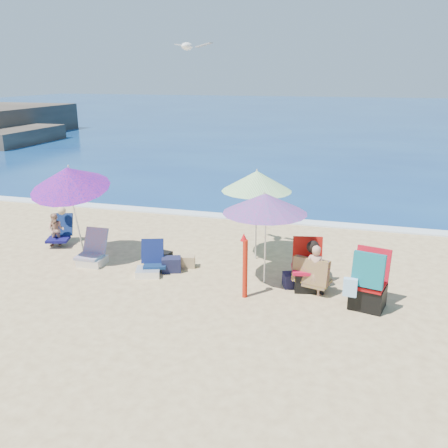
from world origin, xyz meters
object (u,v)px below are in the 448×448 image
(umbrella_striped, at_px, (257,181))
(chair_rainbow, at_px, (93,255))
(camp_chair_right, at_px, (368,287))
(seagull, at_px, (188,46))
(camp_chair_left, at_px, (308,274))
(umbrella_turquoise, at_px, (265,203))
(chair_navy, at_px, (151,265))
(furled_umbrella, at_px, (245,263))
(person_center, at_px, (313,270))
(umbrella_blue, at_px, (69,178))
(person_left, at_px, (57,229))

(umbrella_striped, height_order, chair_rainbow, umbrella_striped)
(camp_chair_right, xyz_separation_m, seagull, (-3.89, 1.52, 4.22))
(camp_chair_right, bearing_deg, camp_chair_left, 154.05)
(umbrella_turquoise, xyz_separation_m, chair_navy, (-2.41, -0.17, -1.50))
(camp_chair_right, relative_size, seagull, 1.25)
(furled_umbrella, relative_size, camp_chair_right, 1.13)
(person_center, bearing_deg, seagull, 157.82)
(chair_navy, relative_size, camp_chair_right, 0.73)
(furled_umbrella, height_order, seagull, seagull)
(umbrella_blue, bearing_deg, person_left, 141.32)
(chair_rainbow, bearing_deg, umbrella_blue, 176.30)
(furled_umbrella, relative_size, person_center, 1.25)
(furled_umbrella, height_order, chair_rainbow, furled_umbrella)
(person_left, distance_m, seagull, 5.45)
(furled_umbrella, distance_m, chair_rainbow, 3.79)
(furled_umbrella, relative_size, chair_rainbow, 1.67)
(camp_chair_right, height_order, seagull, seagull)
(camp_chair_right, distance_m, person_center, 1.07)
(umbrella_turquoise, distance_m, person_left, 5.54)
(chair_navy, xyz_separation_m, person_left, (-2.92, 1.00, 0.25))
(chair_rainbow, bearing_deg, umbrella_turquoise, 0.02)
(umbrella_turquoise, relative_size, person_center, 1.87)
(umbrella_blue, bearing_deg, umbrella_turquoise, -0.36)
(umbrella_turquoise, xyz_separation_m, camp_chair_left, (0.91, -0.03, -1.38))
(chair_rainbow, height_order, camp_chair_left, camp_chair_left)
(chair_navy, xyz_separation_m, chair_rainbow, (-1.49, 0.17, 0.02))
(umbrella_turquoise, relative_size, furled_umbrella, 1.50)
(umbrella_turquoise, height_order, umbrella_striped, umbrella_striped)
(person_center, distance_m, person_left, 6.45)
(umbrella_blue, bearing_deg, umbrella_striped, 18.04)
(chair_navy, bearing_deg, umbrella_blue, 174.13)
(chair_navy, bearing_deg, chair_rainbow, 173.48)
(seagull, bearing_deg, umbrella_striped, 14.01)
(umbrella_turquoise, bearing_deg, person_center, -12.97)
(umbrella_blue, xyz_separation_m, furled_umbrella, (4.13, -0.77, -1.23))
(chair_rainbow, relative_size, seagull, 0.84)
(chair_rainbow, xyz_separation_m, camp_chair_right, (5.93, -0.58, 0.21))
(umbrella_striped, xyz_separation_m, chair_navy, (-1.97, -1.47, -1.65))
(chair_rainbow, bearing_deg, person_center, -2.72)
(umbrella_striped, bearing_deg, person_left, -174.48)
(seagull, bearing_deg, camp_chair_right, -21.34)
(umbrella_turquoise, bearing_deg, chair_navy, -175.95)
(umbrella_striped, relative_size, person_center, 2.04)
(camp_chair_left, bearing_deg, camp_chair_right, -25.95)
(umbrella_blue, distance_m, camp_chair_left, 5.49)
(umbrella_turquoise, distance_m, umbrella_blue, 4.35)
(chair_navy, distance_m, camp_chair_left, 3.32)
(furled_umbrella, distance_m, person_center, 1.35)
(umbrella_striped, height_order, person_center, umbrella_striped)
(umbrella_turquoise, xyz_separation_m, person_left, (-5.34, 0.82, -1.25))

